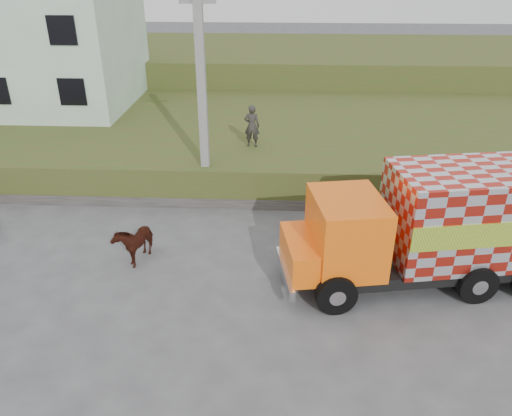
# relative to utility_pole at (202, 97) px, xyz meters

# --- Properties ---
(ground) EXTENTS (120.00, 120.00, 0.00)m
(ground) POSITION_rel_utility_pole_xyz_m (1.00, -4.60, -4.08)
(ground) COLOR #474749
(ground) RESTS_ON ground
(embankment) EXTENTS (40.00, 12.00, 1.50)m
(embankment) POSITION_rel_utility_pole_xyz_m (1.00, 5.40, -3.33)
(embankment) COLOR #34511B
(embankment) RESTS_ON ground
(embankment_far) EXTENTS (40.00, 12.00, 3.00)m
(embankment_far) POSITION_rel_utility_pole_xyz_m (1.00, 17.40, -2.58)
(embankment_far) COLOR #34511B
(embankment_far) RESTS_ON ground
(retaining_strip) EXTENTS (16.00, 0.50, 0.40)m
(retaining_strip) POSITION_rel_utility_pole_xyz_m (-1.00, -0.40, -3.88)
(retaining_strip) COLOR #595651
(retaining_strip) RESTS_ON ground
(building) EXTENTS (10.00, 8.00, 6.00)m
(building) POSITION_rel_utility_pole_xyz_m (-10.00, 8.40, 0.42)
(building) COLOR silver
(building) RESTS_ON embankment
(utility_pole) EXTENTS (1.20, 0.30, 8.00)m
(utility_pole) POSITION_rel_utility_pole_xyz_m (0.00, 0.00, 0.00)
(utility_pole) COLOR gray
(utility_pole) RESTS_ON ground
(cargo_truck) EXTENTS (8.02, 3.76, 3.44)m
(cargo_truck) POSITION_rel_utility_pole_xyz_m (7.21, -4.79, -2.30)
(cargo_truck) COLOR black
(cargo_truck) RESTS_ON ground
(cow) EXTENTS (1.08, 1.67, 1.30)m
(cow) POSITION_rel_utility_pole_xyz_m (-1.67, -4.15, -3.42)
(cow) COLOR #36160D
(cow) RESTS_ON ground
(pedestrian) EXTENTS (0.66, 0.46, 1.72)m
(pedestrian) POSITION_rel_utility_pole_xyz_m (1.62, 2.19, -1.71)
(pedestrian) COLOR #2B2926
(pedestrian) RESTS_ON embankment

